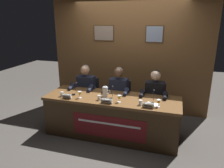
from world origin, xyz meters
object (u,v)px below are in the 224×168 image
at_px(chair_center, 120,102).
at_px(juice_glass_center, 119,97).
at_px(panelist_left, 85,89).
at_px(juice_glass_right, 159,102).
at_px(panelist_center, 118,93).
at_px(nameplate_left, 67,96).
at_px(water_cup_center, 99,98).
at_px(juice_glass_left, 80,93).
at_px(microphone_center, 111,95).
at_px(panelist_right, 154,97).
at_px(water_pitcher_central, 105,92).
at_px(nameplate_center, 107,101).
at_px(nameplate_right, 148,105).
at_px(water_cup_right, 141,103).
at_px(conference_table, 110,112).
at_px(document_stack_right, 152,104).
at_px(microphone_left, 74,91).
at_px(chair_right, 154,106).
at_px(microphone_right, 153,99).
at_px(water_cup_left, 62,94).

relative_size(chair_center, juice_glass_center, 7.13).
relative_size(panelist_left, juice_glass_right, 9.77).
bearing_deg(panelist_center, nameplate_left, -137.05).
distance_m(panelist_center, water_cup_center, 0.63).
bearing_deg(juice_glass_left, microphone_center, 13.46).
xyz_separation_m(panelist_right, water_pitcher_central, (-0.85, -0.41, 0.15)).
bearing_deg(nameplate_center, panelist_center, 90.12).
distance_m(juice_glass_center, water_pitcher_central, 0.36).
height_order(juice_glass_center, nameplate_right, juice_glass_center).
bearing_deg(panelist_right, water_cup_right, -104.79).
height_order(conference_table, nameplate_left, nameplate_left).
distance_m(nameplate_left, nameplate_right, 1.45).
relative_size(juice_glass_right, document_stack_right, 0.52).
bearing_deg(water_pitcher_central, microphone_left, -175.68).
height_order(chair_right, water_cup_right, chair_right).
bearing_deg(conference_table, chair_right, 43.80).
xyz_separation_m(conference_table, water_cup_center, (-0.18, -0.10, 0.29)).
height_order(water_cup_center, document_stack_right, water_cup_center).
bearing_deg(chair_right, panelist_center, -164.64).
distance_m(microphone_left, nameplate_center, 0.77).
xyz_separation_m(water_cup_right, microphone_right, (0.19, 0.14, 0.04)).
relative_size(conference_table, panelist_right, 2.04).
xyz_separation_m(juice_glass_left, microphone_center, (0.55, 0.13, -0.01)).
height_order(panelist_center, chair_right, panelist_center).
relative_size(water_cup_center, microphone_right, 0.39).
bearing_deg(microphone_center, conference_table, -114.63).
bearing_deg(panelist_center, panelist_right, 0.00).
distance_m(water_cup_left, juice_glass_center, 1.09).
bearing_deg(microphone_center, chair_center, 90.91).
bearing_deg(panelist_right, microphone_left, -162.47).
bearing_deg(juice_glass_right, water_cup_left, -179.21).
xyz_separation_m(microphone_center, juice_glass_right, (0.84, -0.13, 0.01)).
distance_m(nameplate_left, juice_glass_left, 0.24).
bearing_deg(microphone_left, nameplate_left, -96.74).
xyz_separation_m(panelist_left, nameplate_center, (0.72, -0.71, 0.09)).
bearing_deg(juice_glass_right, microphone_right, 127.90).
relative_size(panelist_right, microphone_right, 5.60).
distance_m(nameplate_right, water_cup_right, 0.16).
relative_size(microphone_center, chair_right, 0.24).
height_order(panelist_left, nameplate_center, panelist_left).
height_order(panelist_left, microphone_right, panelist_left).
bearing_deg(juice_glass_left, juice_glass_right, 0.23).
height_order(juice_glass_left, water_cup_center, juice_glass_left).
xyz_separation_m(chair_center, panelist_center, (0.00, -0.20, 0.28)).
relative_size(microphone_right, water_pitcher_central, 1.03).
relative_size(nameplate_center, water_pitcher_central, 0.92).
distance_m(panelist_left, microphone_left, 0.47).
relative_size(conference_table, microphone_left, 11.42).
xyz_separation_m(conference_table, microphone_center, (0.01, 0.02, 0.32)).
bearing_deg(water_cup_center, panelist_right, 33.59).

